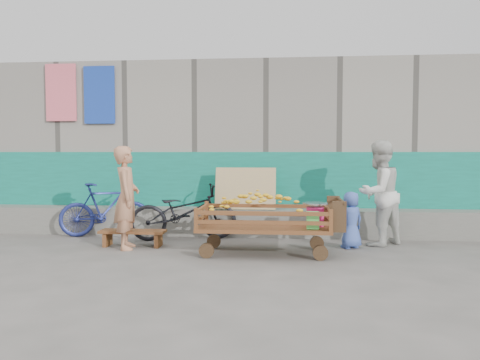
# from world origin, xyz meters

# --- Properties ---
(ground) EXTENTS (80.00, 80.00, 0.00)m
(ground) POSITION_xyz_m (0.00, 0.00, 0.00)
(ground) COLOR #56534E
(ground) RESTS_ON ground
(building_wall) EXTENTS (12.00, 3.50, 3.00)m
(building_wall) POSITION_xyz_m (-0.00, 4.05, 1.47)
(building_wall) COLOR gray
(building_wall) RESTS_ON ground
(banana_cart) EXTENTS (1.95, 0.89, 0.83)m
(banana_cart) POSITION_xyz_m (0.63, 0.92, 0.56)
(banana_cart) COLOR brown
(banana_cart) RESTS_ON ground
(bench) EXTENTS (0.97, 0.29, 0.24)m
(bench) POSITION_xyz_m (-1.30, 1.25, 0.18)
(bench) COLOR brown
(bench) RESTS_ON ground
(vendor_man) EXTENTS (0.47, 0.61, 1.49)m
(vendor_man) POSITION_xyz_m (-1.33, 1.09, 0.74)
(vendor_man) COLOR tan
(vendor_man) RESTS_ON ground
(woman) EXTENTS (0.97, 0.94, 1.57)m
(woman) POSITION_xyz_m (2.35, 1.70, 0.79)
(woman) COLOR silver
(woman) RESTS_ON ground
(child) EXTENTS (0.48, 0.43, 0.83)m
(child) POSITION_xyz_m (1.90, 1.43, 0.41)
(child) COLOR #4360B8
(child) RESTS_ON ground
(bicycle_dark) EXTENTS (1.78, 1.03, 0.89)m
(bicycle_dark) POSITION_xyz_m (-0.65, 1.85, 0.44)
(bicycle_dark) COLOR black
(bicycle_dark) RESTS_ON ground
(bicycle_blue) EXTENTS (1.53, 0.85, 0.89)m
(bicycle_blue) POSITION_xyz_m (-2.03, 2.05, 0.44)
(bicycle_blue) COLOR navy
(bicycle_blue) RESTS_ON ground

